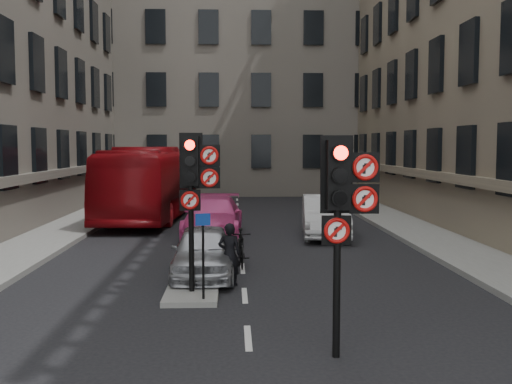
{
  "coord_description": "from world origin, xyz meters",
  "views": [
    {
      "loc": [
        -0.26,
        -8.38,
        3.42
      ],
      "look_at": [
        0.14,
        2.04,
        2.6
      ],
      "focal_mm": 42.0,
      "sensor_mm": 36.0,
      "label": 1
    }
  ],
  "objects": [
    {
      "name": "signal_near",
      "position": [
        1.49,
        0.99,
        2.58
      ],
      "size": [
        0.91,
        0.4,
        3.58
      ],
      "color": "black",
      "rests_on": "ground"
    },
    {
      "name": "bus_red",
      "position": [
        -4.03,
        19.69,
        1.67
      ],
      "size": [
        3.43,
        12.12,
        3.34
      ],
      "primitive_type": "imported",
      "rotation": [
        0.0,
        0.0,
        -0.05
      ],
      "color": "maroon",
      "rests_on": "ground"
    },
    {
      "name": "signal_far",
      "position": [
        -1.11,
        4.99,
        2.7
      ],
      "size": [
        0.91,
        0.4,
        3.58
      ],
      "color": "black",
      "rests_on": "centre_island"
    },
    {
      "name": "info_sign",
      "position": [
        -0.9,
        4.27,
        1.31
      ],
      "size": [
        0.32,
        0.12,
        1.85
      ],
      "rotation": [
        0.0,
        0.0,
        0.22
      ],
      "color": "black",
      "rests_on": "centre_island"
    },
    {
      "name": "building_far",
      "position": [
        0.0,
        38.0,
        10.0
      ],
      "size": [
        30.0,
        14.0,
        20.0
      ],
      "primitive_type": "cube",
      "color": "slate",
      "rests_on": "ground"
    },
    {
      "name": "pavement_left",
      "position": [
        -7.2,
        12.0,
        0.08
      ],
      "size": [
        3.0,
        50.0,
        0.16
      ],
      "primitive_type": "cube",
      "color": "gray",
      "rests_on": "ground"
    },
    {
      "name": "motorcyclist",
      "position": [
        -0.35,
        6.04,
        0.77
      ],
      "size": [
        0.59,
        0.41,
        1.53
      ],
      "primitive_type": "imported",
      "rotation": [
        0.0,
        0.0,
        3.06
      ],
      "color": "black",
      "rests_on": "ground"
    },
    {
      "name": "pavement_right",
      "position": [
        7.2,
        12.0,
        0.08
      ],
      "size": [
        3.0,
        50.0,
        0.16
      ],
      "primitive_type": "cube",
      "color": "gray",
      "rests_on": "ground"
    },
    {
      "name": "car_white",
      "position": [
        3.19,
        13.76,
        0.77
      ],
      "size": [
        2.05,
        4.79,
        1.54
      ],
      "primitive_type": "imported",
      "rotation": [
        0.0,
        0.0,
        -0.09
      ],
      "color": "silver",
      "rests_on": "ground"
    },
    {
      "name": "centre_island",
      "position": [
        -1.2,
        5.0,
        0.06
      ],
      "size": [
        1.2,
        2.0,
        0.12
      ],
      "primitive_type": "cube",
      "color": "gray",
      "rests_on": "ground"
    },
    {
      "name": "car_silver",
      "position": [
        -1.04,
        7.0,
        0.67
      ],
      "size": [
        1.62,
        3.93,
        1.33
      ],
      "primitive_type": "imported",
      "rotation": [
        0.0,
        0.0,
        0.01
      ],
      "color": "#A8AAB0",
      "rests_on": "ground"
    },
    {
      "name": "car_pink",
      "position": [
        -1.0,
        13.87,
        0.74
      ],
      "size": [
        2.3,
        5.18,
        1.48
      ],
      "primitive_type": "imported",
      "rotation": [
        0.0,
        0.0,
        -0.05
      ],
      "color": "#D53E88",
      "rests_on": "ground"
    },
    {
      "name": "ground",
      "position": [
        0.0,
        0.0,
        0.0
      ],
      "size": [
        120.0,
        120.0,
        0.0
      ],
      "primitive_type": "plane",
      "color": "black",
      "rests_on": "ground"
    },
    {
      "name": "motorcycle",
      "position": [
        -0.03,
        8.34,
        0.52
      ],
      "size": [
        0.55,
        1.75,
        1.04
      ],
      "primitive_type": "imported",
      "rotation": [
        0.0,
        0.0,
        0.04
      ],
      "color": "black",
      "rests_on": "ground"
    }
  ]
}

